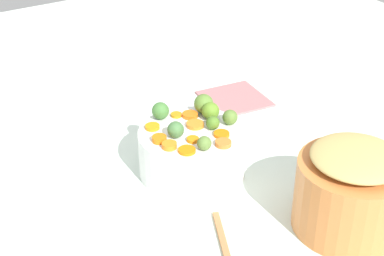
% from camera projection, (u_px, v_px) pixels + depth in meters
% --- Properties ---
extents(tabletop, '(2.40, 2.40, 0.02)m').
position_uv_depth(tabletop, '(193.00, 161.00, 1.33)').
color(tabletop, silver).
rests_on(tabletop, ground).
extents(serving_bowl_carrots, '(0.23, 0.23, 0.10)m').
position_uv_depth(serving_bowl_carrots, '(192.00, 152.00, 1.25)').
color(serving_bowl_carrots, white).
rests_on(serving_bowl_carrots, tabletop).
extents(metal_pot, '(0.21, 0.21, 0.14)m').
position_uv_depth(metal_pot, '(351.00, 196.00, 1.09)').
color(metal_pot, '#D0793C').
rests_on(metal_pot, tabletop).
extents(stuffing_mound, '(0.17, 0.17, 0.03)m').
position_uv_depth(stuffing_mound, '(357.00, 157.00, 1.04)').
color(stuffing_mound, tan).
rests_on(stuffing_mound, metal_pot).
extents(carrot_slice_0, '(0.05, 0.05, 0.01)m').
position_uv_depth(carrot_slice_0, '(223.00, 143.00, 1.18)').
color(carrot_slice_0, orange).
rests_on(carrot_slice_0, serving_bowl_carrots).
extents(carrot_slice_1, '(0.03, 0.03, 0.01)m').
position_uv_depth(carrot_slice_1, '(152.00, 127.00, 1.24)').
color(carrot_slice_1, orange).
rests_on(carrot_slice_1, serving_bowl_carrots).
extents(carrot_slice_2, '(0.05, 0.05, 0.01)m').
position_uv_depth(carrot_slice_2, '(191.00, 115.00, 1.29)').
color(carrot_slice_2, orange).
rests_on(carrot_slice_2, serving_bowl_carrots).
extents(carrot_slice_3, '(0.03, 0.03, 0.01)m').
position_uv_depth(carrot_slice_3, '(159.00, 139.00, 1.19)').
color(carrot_slice_3, orange).
rests_on(carrot_slice_3, serving_bowl_carrots).
extents(carrot_slice_4, '(0.03, 0.03, 0.01)m').
position_uv_depth(carrot_slice_4, '(222.00, 134.00, 1.22)').
color(carrot_slice_4, orange).
rests_on(carrot_slice_4, serving_bowl_carrots).
extents(carrot_slice_5, '(0.04, 0.04, 0.01)m').
position_uv_depth(carrot_slice_5, '(169.00, 145.00, 1.17)').
color(carrot_slice_5, orange).
rests_on(carrot_slice_5, serving_bowl_carrots).
extents(carrot_slice_6, '(0.03, 0.03, 0.01)m').
position_uv_depth(carrot_slice_6, '(193.00, 140.00, 1.20)').
color(carrot_slice_6, orange).
rests_on(carrot_slice_6, serving_bowl_carrots).
extents(carrot_slice_7, '(0.05, 0.05, 0.01)m').
position_uv_depth(carrot_slice_7, '(187.00, 150.00, 1.16)').
color(carrot_slice_7, orange).
rests_on(carrot_slice_7, serving_bowl_carrots).
extents(carrot_slice_8, '(0.05, 0.05, 0.01)m').
position_uv_depth(carrot_slice_8, '(195.00, 125.00, 1.25)').
color(carrot_slice_8, orange).
rests_on(carrot_slice_8, serving_bowl_carrots).
extents(carrot_slice_9, '(0.03, 0.03, 0.01)m').
position_uv_depth(carrot_slice_9, '(176.00, 115.00, 1.29)').
color(carrot_slice_9, orange).
rests_on(carrot_slice_9, serving_bowl_carrots).
extents(brussels_sprout_0, '(0.03, 0.03, 0.03)m').
position_uv_depth(brussels_sprout_0, '(213.00, 123.00, 1.23)').
color(brussels_sprout_0, '#4A7624').
rests_on(brussels_sprout_0, serving_bowl_carrots).
extents(brussels_sprout_1, '(0.04, 0.04, 0.04)m').
position_uv_depth(brussels_sprout_1, '(204.00, 104.00, 1.29)').
color(brussels_sprout_1, '#587D30').
rests_on(brussels_sprout_1, serving_bowl_carrots).
extents(brussels_sprout_2, '(0.03, 0.03, 0.03)m').
position_uv_depth(brussels_sprout_2, '(204.00, 143.00, 1.16)').
color(brussels_sprout_2, '#597A35').
rests_on(brussels_sprout_2, serving_bowl_carrots).
extents(brussels_sprout_3, '(0.03, 0.03, 0.03)m').
position_uv_depth(brussels_sprout_3, '(230.00, 117.00, 1.25)').
color(brussels_sprout_3, '#587A32').
rests_on(brussels_sprout_3, serving_bowl_carrots).
extents(brussels_sprout_4, '(0.04, 0.04, 0.04)m').
position_uv_depth(brussels_sprout_4, '(210.00, 111.00, 1.27)').
color(brussels_sprout_4, '#5C8826').
rests_on(brussels_sprout_4, serving_bowl_carrots).
extents(brussels_sprout_5, '(0.04, 0.04, 0.04)m').
position_uv_depth(brussels_sprout_5, '(160.00, 111.00, 1.27)').
color(brussels_sprout_5, '#437736').
rests_on(brussels_sprout_5, serving_bowl_carrots).
extents(brussels_sprout_6, '(0.04, 0.04, 0.04)m').
position_uv_depth(brussels_sprout_6, '(176.00, 130.00, 1.20)').
color(brussels_sprout_6, '#44713C').
rests_on(brussels_sprout_6, serving_bowl_carrots).
extents(casserole_dish, '(0.22, 0.22, 0.12)m').
position_uv_depth(casserole_dish, '(34.00, 89.00, 1.49)').
color(casserole_dish, white).
rests_on(casserole_dish, tabletop).
extents(dish_towel, '(0.18, 0.18, 0.01)m').
position_uv_depth(dish_towel, '(234.00, 99.00, 1.57)').
color(dish_towel, '#AF6C6E').
rests_on(dish_towel, tabletop).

